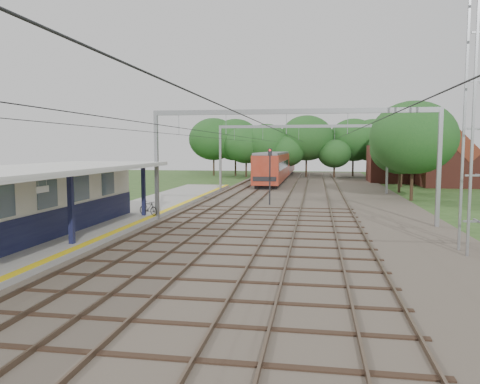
{
  "coord_description": "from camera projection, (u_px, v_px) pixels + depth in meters",
  "views": [
    {
      "loc": [
        5.01,
        -13.42,
        4.7
      ],
      "look_at": [
        -0.22,
        18.63,
        1.6
      ],
      "focal_mm": 35.0,
      "sensor_mm": 36.0,
      "label": 1
    }
  ],
  "objects": [
    {
      "name": "ballast_bed",
      "position": [
        305.0,
        198.0,
        43.26
      ],
      "size": [
        18.0,
        90.0,
        0.1
      ],
      "primitive_type": "cube",
      "color": "#473D33",
      "rests_on": "ground"
    },
    {
      "name": "tree_band",
      "position": [
        309.0,
        146.0,
        69.47
      ],
      "size": [
        31.72,
        30.88,
        8.82
      ],
      "color": "#382619",
      "rests_on": "ground"
    },
    {
      "name": "ground",
      "position": [
        150.0,
        300.0,
        14.44
      ],
      "size": [
        160.0,
        160.0,
        0.0
      ],
      "primitive_type": "plane",
      "color": "#2D4C1E",
      "rests_on": "ground"
    },
    {
      "name": "house_far",
      "position": [
        399.0,
        158.0,
        62.65
      ],
      "size": [
        8.0,
        6.12,
        8.66
      ],
      "color": "brown",
      "rests_on": "ground"
    },
    {
      "name": "rail_tracks",
      "position": [
        278.0,
        196.0,
        43.65
      ],
      "size": [
        11.8,
        88.0,
        0.15
      ],
      "color": "brown",
      "rests_on": "ballast_bed"
    },
    {
      "name": "signal_post",
      "position": [
        270.0,
        169.0,
        37.37
      ],
      "size": [
        0.34,
        0.29,
        4.62
      ],
      "rotation": [
        0.0,
        0.0,
        0.17
      ],
      "color": "black",
      "rests_on": "ground"
    },
    {
      "name": "house_near",
      "position": [
        451.0,
        162.0,
        55.98
      ],
      "size": [
        7.0,
        6.12,
        7.89
      ],
      "color": "brown",
      "rests_on": "ground"
    },
    {
      "name": "platform",
      "position": [
        114.0,
        220.0,
        29.38
      ],
      "size": [
        5.0,
        52.0,
        0.35
      ],
      "primitive_type": "cube",
      "color": "gray",
      "rests_on": "ground"
    },
    {
      "name": "catenary_system",
      "position": [
        297.0,
        137.0,
        38.21
      ],
      "size": [
        17.22,
        88.0,
        7.0
      ],
      "color": "gray",
      "rests_on": "ground"
    },
    {
      "name": "station_building",
      "position": [
        24.0,
        203.0,
        22.54
      ],
      "size": [
        3.41,
        18.0,
        3.4
      ],
      "color": "beige",
      "rests_on": "platform"
    },
    {
      "name": "bicycle",
      "position": [
        148.0,
        208.0,
        29.99
      ],
      "size": [
        1.59,
        1.03,
        0.93
      ],
      "primitive_type": "imported",
      "rotation": [
        0.0,
        0.0,
        1.15
      ],
      "color": "black",
      "rests_on": "platform"
    },
    {
      "name": "yellow_stripe",
      "position": [
        148.0,
        218.0,
        29.0
      ],
      "size": [
        0.45,
        52.0,
        0.01
      ],
      "primitive_type": "cube",
      "color": "yellow",
      "rests_on": "platform"
    },
    {
      "name": "train",
      "position": [
        279.0,
        164.0,
        69.1
      ],
      "size": [
        3.05,
        37.92,
        3.99
      ],
      "color": "black",
      "rests_on": "ballast_bed"
    },
    {
      "name": "canopy",
      "position": [
        31.0,
        171.0,
        21.23
      ],
      "size": [
        6.4,
        20.0,
        3.44
      ],
      "color": "#111437",
      "rests_on": "platform"
    }
  ]
}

